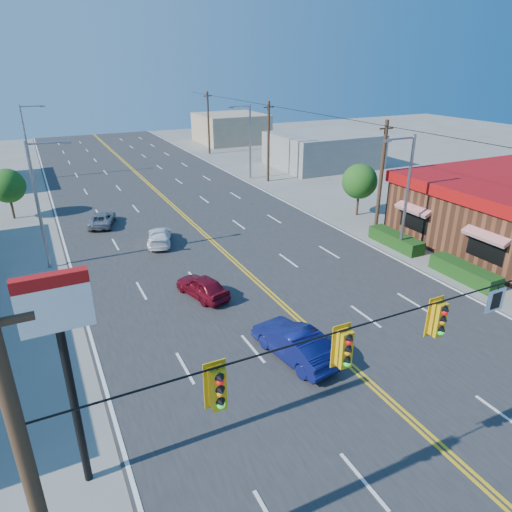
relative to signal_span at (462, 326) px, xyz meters
name	(u,v)px	position (x,y,z in m)	size (l,w,h in m)	color
ground	(439,447)	(0.12, 0.00, -4.89)	(160.00, 160.00, 0.00)	gray
road	(220,249)	(0.12, 20.00, -4.86)	(20.00, 120.00, 0.06)	#2D2D30
signal_span	(462,326)	(0.00, 0.00, 0.00)	(24.32, 0.34, 9.00)	#47301E
pizza_hut_sign	(62,341)	(-10.88, 4.00, 0.30)	(1.90, 0.30, 6.85)	black
streetlight_se	(405,189)	(10.91, 14.00, -0.37)	(2.55, 0.25, 8.00)	gray
streetlight_ne	(248,138)	(10.91, 38.00, -0.37)	(2.55, 0.25, 8.00)	gray
streetlight_sw	(40,199)	(-10.67, 22.00, -0.37)	(2.55, 0.25, 8.00)	gray
streetlight_nw	(28,138)	(-10.67, 48.00, -0.37)	(2.55, 0.25, 8.00)	gray
utility_pole_near	(381,178)	(12.32, 18.00, -0.69)	(0.28, 0.28, 8.40)	#47301E
utility_pole_mid	(268,142)	(12.32, 36.00, -0.69)	(0.28, 0.28, 8.40)	#47301E
utility_pole_far	(208,123)	(12.32, 54.00, -0.69)	(0.28, 0.28, 8.40)	#47301E
tree_kfc_rear	(360,181)	(13.62, 22.00, -1.95)	(2.94, 2.94, 4.41)	#47301E
tree_west	(7,186)	(-12.88, 34.00, -2.09)	(2.80, 2.80, 4.20)	#47301E
bld_east_mid	(323,150)	(22.12, 40.00, -2.89)	(12.00, 10.00, 4.00)	gray
bld_east_far	(231,128)	(19.12, 62.00, -2.69)	(10.00, 10.00, 4.40)	tan
car_magenta	(202,287)	(-3.43, 13.82, -4.27)	(1.46, 3.64, 1.24)	maroon
car_blue	(295,344)	(-1.76, 6.61, -4.14)	(1.57, 4.51, 1.49)	#0E1454
car_white	(159,237)	(-3.45, 22.73, -4.31)	(1.60, 3.94, 1.14)	white
car_silver	(102,220)	(-6.51, 28.70, -4.35)	(1.77, 3.84, 1.07)	#9A9B9E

